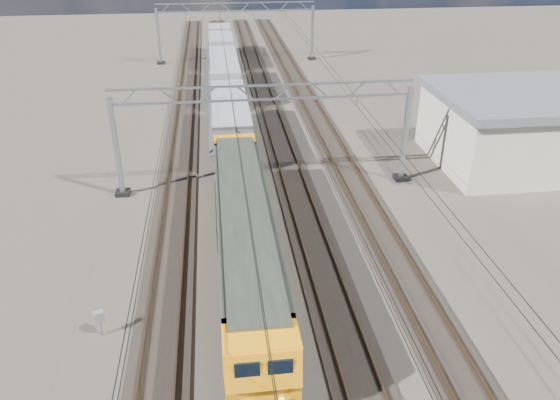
{
  "coord_description": "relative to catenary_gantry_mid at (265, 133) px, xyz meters",
  "views": [
    {
      "loc": [
        -3.09,
        -29.24,
        16.49
      ],
      "look_at": [
        0.18,
        -2.58,
        2.4
      ],
      "focal_mm": 35.0,
      "sensor_mm": 36.0,
      "label": 1
    }
  ],
  "objects": [
    {
      "name": "track_outer_west",
      "position": [
        -6.0,
        -4.0,
        -3.83
      ],
      "size": [
        2.6,
        140.0,
        0.3
      ],
      "color": "black",
      "rests_on": "ground"
    },
    {
      "name": "locomotive",
      "position": [
        -2.0,
        -9.81,
        -1.58
      ],
      "size": [
        2.76,
        21.1,
        3.62
      ],
      "color": "black",
      "rests_on": "ground"
    },
    {
      "name": "hopper_wagon_mid",
      "position": [
        -2.0,
        22.09,
        -1.67
      ],
      "size": [
        3.38,
        13.0,
        3.25
      ],
      "color": "black",
      "rests_on": "ground"
    },
    {
      "name": "trackside_cabinet",
      "position": [
        -8.64,
        -13.83,
        -2.94
      ],
      "size": [
        0.51,
        0.45,
        1.27
      ],
      "rotation": [
        0.0,
        0.0,
        0.37
      ],
      "color": "#9397A0",
      "rests_on": "ground"
    },
    {
      "name": "industrial_shed",
      "position": [
        22.0,
        2.0,
        -1.18
      ],
      "size": [
        18.6,
        10.6,
        5.4
      ],
      "color": "beige",
      "rests_on": "ground"
    },
    {
      "name": "hopper_wagon_lead",
      "position": [
        -2.0,
        7.89,
        -1.67
      ],
      "size": [
        3.38,
        13.0,
        3.25
      ],
      "color": "black",
      "rests_on": "ground"
    },
    {
      "name": "overhead_wires",
      "position": [
        -0.0,
        4.0,
        1.84
      ],
      "size": [
        12.03,
        140.0,
        0.53
      ],
      "color": "black",
      "rests_on": "ground"
    },
    {
      "name": "track_outer_east",
      "position": [
        6.0,
        -4.0,
        -3.83
      ],
      "size": [
        2.6,
        140.0,
        0.3
      ],
      "color": "black",
      "rests_on": "ground"
    },
    {
      "name": "ground",
      "position": [
        -0.0,
        -4.0,
        -3.91
      ],
      "size": [
        160.0,
        160.0,
        0.0
      ],
      "primitive_type": "plane",
      "color": "black",
      "rests_on": "ground"
    },
    {
      "name": "track_inner_east",
      "position": [
        2.0,
        -4.0,
        -3.83
      ],
      "size": [
        2.6,
        140.0,
        0.3
      ],
      "color": "black",
      "rests_on": "ground"
    },
    {
      "name": "hopper_wagon_third",
      "position": [
        -2.0,
        36.29,
        -1.67
      ],
      "size": [
        3.38,
        13.0,
        3.25
      ],
      "color": "black",
      "rests_on": "ground"
    },
    {
      "name": "track_loco",
      "position": [
        -2.0,
        -4.0,
        -3.83
      ],
      "size": [
        2.6,
        140.0,
        0.3
      ],
      "color": "black",
      "rests_on": "ground"
    },
    {
      "name": "catenary_gantry_mid",
      "position": [
        0.0,
        0.0,
        0.0
      ],
      "size": [
        19.9,
        0.9,
        7.11
      ],
      "color": "#9397A0",
      "rests_on": "ground"
    },
    {
      "name": "catenary_gantry_far",
      "position": [
        0.0,
        36.0,
        0.0
      ],
      "size": [
        19.9,
        0.9,
        7.11
      ],
      "color": "#9397A0",
      "rests_on": "ground"
    }
  ]
}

